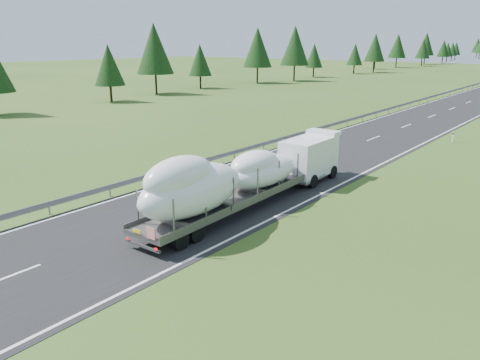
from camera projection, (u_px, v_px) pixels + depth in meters
The scene contains 3 objects.
ground at pixel (170, 216), 25.49m from camera, with size 400.00×400.00×0.00m, color #324C19.
tree_line_left at pixel (367, 48), 142.21m from camera, with size 15.10×323.58×12.65m.
boat_truck at pixel (241, 175), 25.88m from camera, with size 2.91×17.17×4.00m.
Camera 1 is at (17.91, -16.24, 9.15)m, focal length 35.00 mm.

